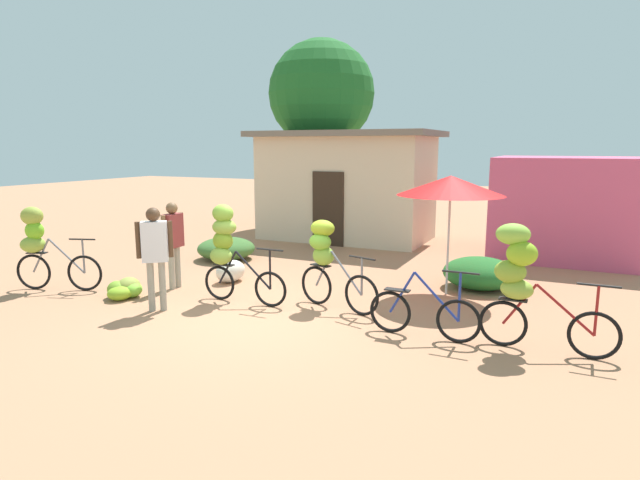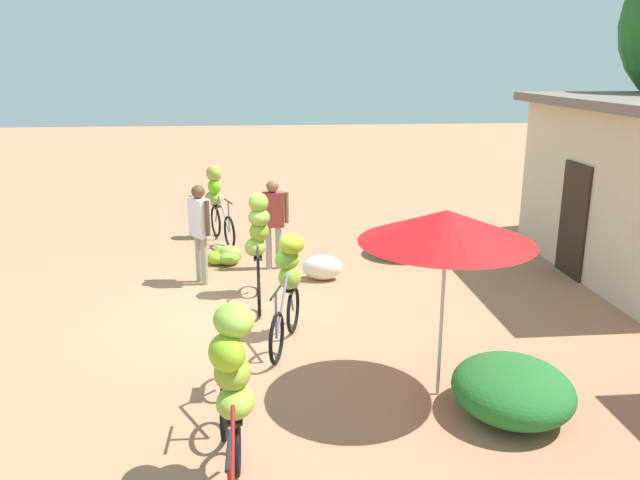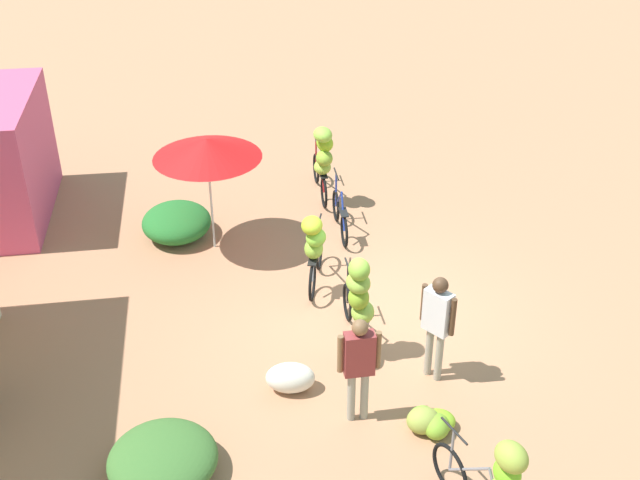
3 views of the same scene
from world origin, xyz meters
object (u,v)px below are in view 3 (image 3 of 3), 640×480
Objects in this scene: bicycle_center_loaded at (314,245)px; person_bystander at (359,360)px; produce_sack at (290,378)px; bicycle_near_pile at (358,297)px; person_vendor at (437,318)px; bicycle_rightmost at (323,157)px; banana_pile_on_ground at (429,421)px; market_umbrella at (207,148)px; bicycle_by_shop at (340,216)px.

bicycle_center_loaded is 3.11m from person_bystander.
person_bystander reaches higher than produce_sack.
bicycle_near_pile is 1.08× the size of bicycle_center_loaded.
person_vendor is at bearing -126.53° from bicycle_near_pile.
person_bystander is (-6.19, 0.47, -0.00)m from bicycle_rightmost.
bicycle_rightmost is at bearing 3.75° from banana_pile_on_ground.
person_bystander reaches higher than banana_pile_on_ground.
market_umbrella is at bearing 122.54° from bicycle_rightmost.
person_vendor is (-4.09, -3.00, -0.93)m from market_umbrella.
bicycle_rightmost is 6.21m from person_bystander.
bicycle_near_pile is 1.21m from person_vendor.
banana_pile_on_ground is at bearing -152.65° from market_umbrella.
banana_pile_on_ground is at bearing 162.31° from person_vendor.
produce_sack is at bearing 50.23° from person_bystander.
person_vendor is (-2.43, -1.38, 0.17)m from bicycle_center_loaded.
bicycle_near_pile reaches higher than person_bystander.
produce_sack is (-5.50, 1.30, -0.79)m from bicycle_rightmost.
bicycle_rightmost is at bearing -11.18° from bicycle_center_loaded.
person_vendor is (-4.26, -0.63, 0.70)m from bicycle_by_shop.
bicycle_center_loaded is 2.79m from person_vendor.
bicycle_rightmost reaches higher than produce_sack.
bicycle_near_pile reaches higher than bicycle_rightmost.
bicycle_by_shop is 1.42m from bicycle_rightmost.
person_bystander is at bearing 175.65° from bicycle_rightmost.
person_bystander reaches higher than bicycle_by_shop.
banana_pile_on_ground is (-5.15, -2.66, -1.83)m from market_umbrella.
banana_pile_on_ground is (-5.32, -0.29, -0.19)m from bicycle_by_shop.
person_vendor is (-0.72, -0.97, 0.06)m from bicycle_near_pile.
banana_pile_on_ground is 1.12× the size of produce_sack.
bicycle_near_pile is 0.99× the size of person_vendor.
bicycle_near_pile is at bearing 177.52° from bicycle_rightmost.
person_vendor is at bearing -61.14° from person_bystander.
person_vendor is at bearing -150.41° from bicycle_center_loaded.
bicycle_center_loaded is at bearing 29.59° from person_vendor.
bicycle_rightmost is 2.21× the size of banana_pile_on_ground.
bicycle_near_pile reaches higher than banana_pile_on_ground.
person_vendor is at bearing -17.69° from banana_pile_on_ground.
produce_sack is at bearing 89.73° from person_vendor.
bicycle_by_shop is at bearing 8.42° from person_vendor.
bicycle_near_pile is 2.16× the size of banana_pile_on_ground.
market_umbrella is 2.88m from bicycle_by_shop.
bicycle_near_pile is 1.43m from person_bystander.
bicycle_center_loaded reaches higher than banana_pile_on_ground.
bicycle_by_shop is at bearing -173.76° from bicycle_rightmost.
bicycle_center_loaded is at bearing -16.00° from produce_sack.
bicycle_near_pile is 3.61m from bicycle_by_shop.
bicycle_center_loaded is at bearing 168.82° from bicycle_rightmost.
bicycle_rightmost is at bearing -13.32° from produce_sack.
market_umbrella reaches higher than bicycle_by_shop.
bicycle_by_shop is at bearing 3.16° from banana_pile_on_ground.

